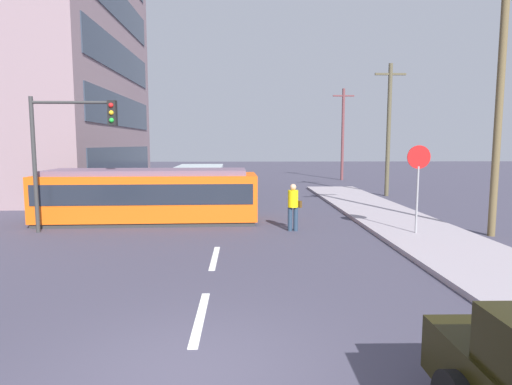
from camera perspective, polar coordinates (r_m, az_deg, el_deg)
The scene contains 14 objects.
ground_plane at distance 15.65m, azimuth -4.57°, elevation -4.83°, with size 120.00×120.00×0.00m, color #3E3B4C.
sidewalk_curb_right at distance 13.18m, azimuth 25.76°, elevation -7.30°, with size 3.20×36.00×0.14m, color #9B9099.
lane_stripe_1 at distance 7.97m, azimuth -7.43°, elevation -16.12°, with size 0.16×2.40×0.01m, color silver.
lane_stripe_2 at distance 11.75m, azimuth -5.51°, elevation -8.63°, with size 0.16×2.40×0.01m, color silver.
lane_stripe_3 at distance 23.06m, azimuth -3.67°, elevation -1.16°, with size 0.16×2.40×0.01m, color silver.
lane_stripe_4 at distance 29.01m, azimuth -3.29°, elevation 0.41°, with size 0.16×2.40×0.01m, color silver.
streetcar_tram at distance 17.35m, azimuth -14.03°, elevation -0.29°, with size 8.46×2.75×2.08m.
city_bus at distance 23.57m, azimuth -7.57°, elevation 1.55°, with size 2.66×5.94×1.85m.
pedestrian_crossing at distance 15.13m, azimuth 4.97°, elevation -1.60°, with size 0.50×0.36×1.67m.
stop_sign at distance 14.92m, azimuth 20.78°, elevation 2.72°, with size 0.76×0.07×2.88m.
traffic_light_mast at distance 16.03m, azimuth -23.71°, elevation 6.75°, with size 2.92×0.33×4.66m.
utility_pole_near at distance 16.23m, azimuth 29.69°, elevation 11.22°, with size 1.80×0.24×8.91m.
utility_pole_mid at distance 26.42m, azimuth 17.24°, elevation 8.24°, with size 1.80×0.24×7.66m.
utility_pole_far at distance 37.35m, azimuth 11.47°, elevation 7.81°, with size 1.80×0.24×7.69m.
Camera 1 is at (0.76, -5.33, 3.06)m, focal length 30.06 mm.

